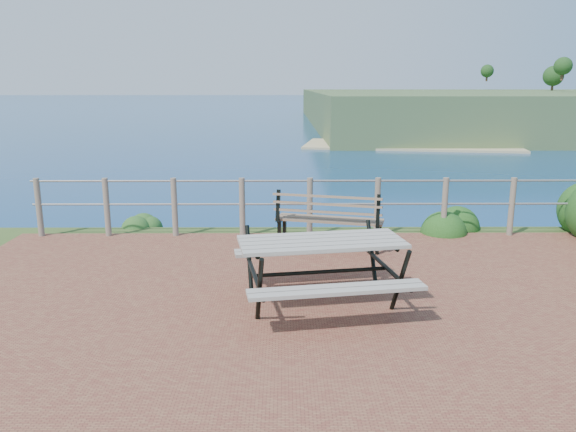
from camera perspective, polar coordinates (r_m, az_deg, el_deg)
name	(u,v)px	position (r m, az deg, el deg)	size (l,w,h in m)	color
ground	(323,314)	(6.51, 3.53, -9.89)	(10.00, 7.00, 0.12)	brown
ocean	(285,92)	(205.99, -0.30, 12.51)	(1200.00, 1200.00, 0.00)	navy
safety_railing	(310,204)	(9.54, 2.23, 1.24)	(9.40, 0.10, 1.00)	#6B5B4C
picnic_table	(321,265)	(6.54, 3.38, -5.03)	(1.98, 1.61, 0.79)	gray
park_bench	(330,211)	(8.81, 4.25, 0.53)	(1.73, 0.84, 0.95)	brown
shrub_lip_west	(142,225)	(10.82, -14.62, -0.85)	(0.67, 0.67, 0.37)	#255921
shrub_lip_east	(453,231)	(10.48, 16.44, -1.42)	(0.81, 0.81, 0.56)	#1C4013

